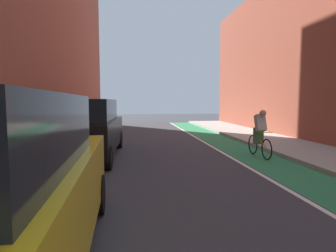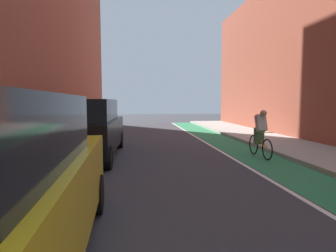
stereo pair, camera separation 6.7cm
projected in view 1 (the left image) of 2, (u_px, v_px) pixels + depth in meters
ground_plane at (186, 180)px, 6.78m from camera, size 71.61×71.61×0.00m
bike_lane_paint at (263, 160)px, 9.13m from camera, size 1.60×32.55×0.00m
lane_divider_stripe at (237, 161)px, 9.01m from camera, size 0.12×32.55×0.00m
sidewalk_right at (325, 156)px, 9.40m from camera, size 2.84×32.55×0.14m
parked_suv_black at (90, 128)px, 9.44m from camera, size 1.98×4.85×1.98m
cyclist_trailing at (260, 133)px, 9.58m from camera, size 0.48×1.75×1.63m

